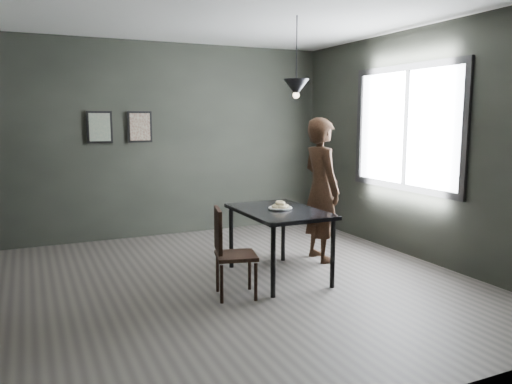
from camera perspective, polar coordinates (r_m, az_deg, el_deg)
name	(u,v)px	position (r m, az deg, el deg)	size (l,w,h in m)	color
ground	(228,284)	(5.33, -3.25, -10.47)	(5.00, 5.00, 0.00)	#3A3532
back_wall	(164,140)	(7.43, -10.48, 5.81)	(5.00, 0.10, 2.80)	black
ceiling	(225,6)	(5.15, -3.53, 20.48)	(5.00, 5.00, 0.02)	silver
window_assembly	(406,128)	(6.52, 16.75, 7.00)	(0.04, 1.96, 1.56)	white
cafe_table	(279,217)	(5.39, 2.64, -2.84)	(0.80, 1.20, 0.75)	black
white_plate	(280,209)	(5.39, 2.79, -1.92)	(0.23, 0.23, 0.01)	white
donut_pile	(280,206)	(5.39, 2.80, -1.57)	(0.20, 0.20, 0.08)	#FBEAC3
woman	(321,190)	(6.08, 7.46, 0.26)	(0.63, 0.42, 1.73)	black
wood_chair	(228,247)	(4.83, -3.22, -6.27)	(0.46, 0.46, 0.88)	black
pendant_lamp	(296,88)	(5.50, 4.61, 11.82)	(0.28, 0.28, 0.86)	black
framed_print_left	(100,127)	(7.22, -17.44, 7.08)	(0.34, 0.04, 0.44)	black
framed_print_right	(140,127)	(7.31, -13.14, 7.26)	(0.34, 0.04, 0.44)	black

